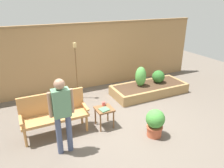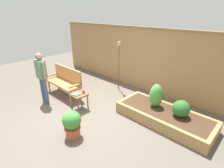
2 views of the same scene
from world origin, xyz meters
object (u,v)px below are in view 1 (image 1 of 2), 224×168
(garden_bench, at_px, (54,111))
(shrub_near_bench, at_px, (141,76))
(cup_on_table, at_px, (104,104))
(person_by_bench, at_px, (62,110))
(potted_boxwood, at_px, (155,122))
(tiki_torch, at_px, (76,61))
(side_table, at_px, (104,111))
(book_on_table, at_px, (104,109))
(shrub_far_corner, at_px, (158,77))

(garden_bench, xyz_separation_m, shrub_near_bench, (2.84, 0.91, 0.07))
(cup_on_table, distance_m, person_by_bench, 1.34)
(potted_boxwood, relative_size, person_by_bench, 0.41)
(tiki_torch, bearing_deg, garden_bench, -123.04)
(side_table, distance_m, shrub_near_bench, 2.11)
(shrub_near_bench, bearing_deg, cup_on_table, -148.49)
(tiki_torch, xyz_separation_m, person_by_bench, (-0.95, -2.29, -0.23))
(cup_on_table, relative_size, book_on_table, 0.53)
(book_on_table, distance_m, potted_boxwood, 1.17)
(side_table, distance_m, shrub_far_corner, 2.69)
(shrub_near_bench, height_order, tiki_torch, tiki_torch)
(potted_boxwood, height_order, shrub_far_corner, shrub_far_corner)
(shrub_near_bench, bearing_deg, book_on_table, -144.91)
(shrub_near_bench, height_order, person_by_bench, person_by_bench)
(shrub_near_bench, bearing_deg, person_by_bench, -149.21)
(shrub_near_bench, height_order, shrub_far_corner, shrub_near_bench)
(cup_on_table, bearing_deg, garden_bench, 173.48)
(garden_bench, height_order, side_table, garden_bench)
(side_table, bearing_deg, potted_boxwood, -43.97)
(shrub_far_corner, bearing_deg, person_by_bench, -154.38)
(side_table, xyz_separation_m, cup_on_table, (0.05, 0.13, 0.13))
(cup_on_table, relative_size, person_by_bench, 0.07)
(book_on_table, bearing_deg, person_by_bench, -169.13)
(tiki_torch, relative_size, person_by_bench, 1.09)
(side_table, bearing_deg, cup_on_table, 71.09)
(garden_bench, relative_size, book_on_table, 6.95)
(cup_on_table, height_order, shrub_near_bench, shrub_near_bench)
(side_table, relative_size, shrub_far_corner, 1.18)
(person_by_bench, bearing_deg, potted_boxwood, -9.61)
(side_table, distance_m, potted_boxwood, 1.19)
(cup_on_table, xyz_separation_m, book_on_table, (-0.07, -0.20, -0.03))
(side_table, relative_size, tiki_torch, 0.28)
(cup_on_table, bearing_deg, potted_boxwood, -49.81)
(book_on_table, height_order, tiki_torch, tiki_torch)
(garden_bench, xyz_separation_m, side_table, (1.11, -0.26, -0.15))
(side_table, bearing_deg, shrub_far_corner, 25.84)
(garden_bench, height_order, book_on_table, garden_bench)
(shrub_far_corner, relative_size, tiki_torch, 0.24)
(side_table, distance_m, cup_on_table, 0.19)
(potted_boxwood, distance_m, shrub_near_bench, 2.20)
(cup_on_table, bearing_deg, tiki_torch, 95.37)
(garden_bench, bearing_deg, book_on_table, -17.22)
(garden_bench, bearing_deg, shrub_near_bench, 17.68)
(side_table, xyz_separation_m, shrub_far_corner, (2.42, 1.17, 0.11))
(side_table, xyz_separation_m, person_by_bench, (-1.07, -0.50, 0.54))
(cup_on_table, distance_m, potted_boxwood, 1.27)
(cup_on_table, relative_size, shrub_far_corner, 0.27)
(garden_bench, xyz_separation_m, cup_on_table, (1.15, -0.13, -0.02))
(garden_bench, xyz_separation_m, potted_boxwood, (1.96, -1.09, -0.20))
(cup_on_table, distance_m, book_on_table, 0.22)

